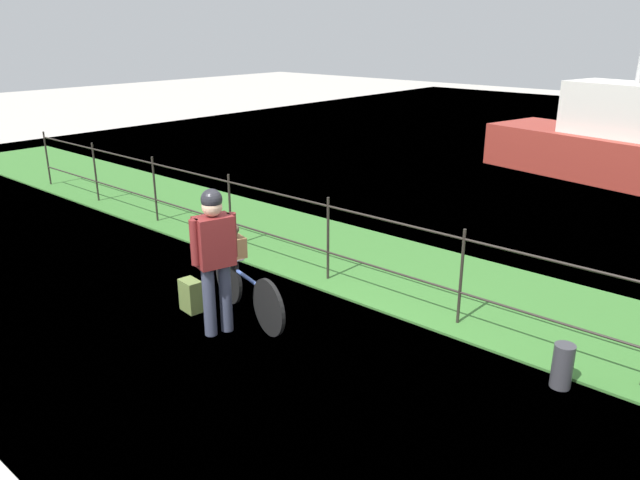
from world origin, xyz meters
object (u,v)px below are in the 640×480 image
(wooden_crate, at_px, (231,246))
(bicycle_main, at_px, (247,290))
(moored_boat_near, at_px, (627,147))
(backpack_on_paving, at_px, (191,296))
(terrier_dog, at_px, (231,231))
(mooring_bollard, at_px, (562,366))
(cyclist_person, at_px, (215,250))

(wooden_crate, bearing_deg, bicycle_main, -14.90)
(bicycle_main, height_order, moored_boat_near, moored_boat_near)
(bicycle_main, relative_size, moored_boat_near, 0.25)
(backpack_on_paving, bearing_deg, terrier_dog, 60.98)
(mooring_bollard, bearing_deg, backpack_on_paving, -161.85)
(backpack_on_paving, bearing_deg, cyclist_person, -4.85)
(wooden_crate, xyz_separation_m, mooring_bollard, (3.75, 0.89, -0.56))
(terrier_dog, xyz_separation_m, moored_boat_near, (1.54, 10.07, -0.21))
(wooden_crate, relative_size, mooring_bollard, 0.76)
(bicycle_main, bearing_deg, moored_boat_near, 83.26)
(bicycle_main, relative_size, terrier_dog, 5.07)
(cyclist_person, bearing_deg, backpack_on_paving, 168.60)
(bicycle_main, bearing_deg, backpack_on_paving, -152.24)
(wooden_crate, bearing_deg, moored_boat_near, 81.18)
(bicycle_main, height_order, mooring_bollard, bicycle_main)
(cyclist_person, distance_m, backpack_on_paving, 1.07)
(terrier_dog, bearing_deg, backpack_on_paving, -125.57)
(bicycle_main, distance_m, moored_boat_near, 10.24)
(bicycle_main, xyz_separation_m, moored_boat_near, (1.20, 10.16, 0.43))
(bicycle_main, height_order, backpack_on_paving, bicycle_main)
(backpack_on_paving, xyz_separation_m, mooring_bollard, (4.03, 1.32, 0.03))
(terrier_dog, relative_size, moored_boat_near, 0.05)
(terrier_dog, distance_m, backpack_on_paving, 0.95)
(moored_boat_near, bearing_deg, bicycle_main, -96.74)
(moored_boat_near, bearing_deg, backpack_on_paving, -99.96)
(backpack_on_paving, relative_size, mooring_bollard, 0.89)
(bicycle_main, bearing_deg, cyclist_person, -84.42)
(bicycle_main, height_order, wooden_crate, wooden_crate)
(terrier_dog, height_order, moored_boat_near, moored_boat_near)
(mooring_bollard, bearing_deg, bicycle_main, -163.82)
(moored_boat_near, bearing_deg, wooden_crate, -98.82)
(terrier_dog, height_order, mooring_bollard, terrier_dog)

